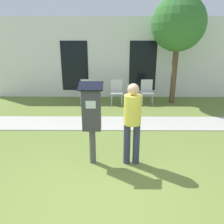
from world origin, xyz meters
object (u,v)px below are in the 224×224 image
(outdoor_chair_left, at_px, (86,89))
(person_standing, at_px, (132,118))
(outdoor_chair_middle, at_px, (117,90))
(outdoor_chair_right, at_px, (147,90))
(parking_meter, at_px, (92,113))

(outdoor_chair_left, bearing_deg, person_standing, -69.25)
(person_standing, xyz_separation_m, outdoor_chair_middle, (-0.24, 4.30, -0.40))
(outdoor_chair_middle, distance_m, outdoor_chair_right, 1.15)
(parking_meter, distance_m, outdoor_chair_middle, 4.34)
(outdoor_chair_middle, bearing_deg, outdoor_chair_left, -164.98)
(parking_meter, bearing_deg, outdoor_chair_right, 68.94)
(outdoor_chair_left, xyz_separation_m, outdoor_chair_right, (2.30, -0.02, 0.00))
(parking_meter, bearing_deg, outdoor_chair_middle, 83.13)
(outdoor_chair_left, bearing_deg, outdoor_chair_middle, -0.17)
(outdoor_chair_left, xyz_separation_m, outdoor_chair_middle, (1.15, -0.07, 0.00))
(outdoor_chair_left, relative_size, outdoor_chair_middle, 1.00)
(parking_meter, xyz_separation_m, outdoor_chair_middle, (0.52, 4.28, -0.49))
(parking_meter, bearing_deg, person_standing, -1.43)
(person_standing, xyz_separation_m, outdoor_chair_right, (0.91, 4.34, -0.40))
(person_standing, distance_m, outdoor_chair_middle, 4.32)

